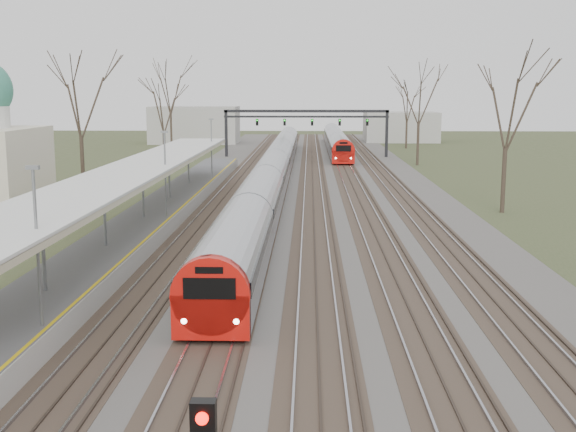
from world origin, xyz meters
name	(u,v)px	position (x,y,z in m)	size (l,w,h in m)	color
track_bed	(305,187)	(0.26, 55.00, 0.06)	(24.00, 160.00, 0.22)	#474442
platform	(157,216)	(-9.05, 37.50, 0.50)	(3.50, 69.00, 1.00)	#9E9B93
canopy	(138,169)	(-9.05, 32.99, 3.93)	(4.10, 50.00, 3.11)	slate
signal_gantry	(307,119)	(0.29, 84.99, 4.91)	(21.00, 0.59, 6.08)	black
tree_west_far	(79,95)	(-17.00, 48.00, 8.02)	(5.50, 5.50, 11.33)	#2D231C
tree_east_far	(507,107)	(14.00, 42.00, 7.29)	(5.00, 5.00, 10.30)	#2D231C
train_near	(275,166)	(-2.50, 59.66, 1.48)	(2.62, 90.21, 3.05)	#A3A6AD
train_far	(336,140)	(4.50, 96.03, 1.48)	(2.62, 45.21, 3.05)	#A3A6AD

